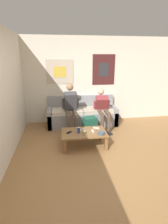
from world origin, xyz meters
TOP-DOWN VIEW (x-y plane):
  - ground_plane at (0.00, 0.00)m, footprint 18.00×18.00m
  - wall_back at (-0.00, 2.48)m, footprint 10.00×0.07m
  - couch at (-0.14, 2.11)m, footprint 2.03×0.74m
  - coffee_table at (-0.28, 0.74)m, footprint 1.00×0.64m
  - person_seated_adult at (-0.50, 1.74)m, footprint 0.47×0.97m
  - person_seated_teen at (0.39, 1.74)m, footprint 0.47×0.91m
  - backpack at (-0.03, 1.38)m, footprint 0.38×0.33m
  - ceramic_bowl at (0.07, 0.55)m, footprint 0.15×0.15m
  - pillar_candle at (-0.30, 0.63)m, footprint 0.07×0.07m
  - drink_can_blue at (-0.41, 0.73)m, footprint 0.07×0.07m
  - game_controller_near_left at (0.03, 0.91)m, footprint 0.15×0.09m
  - game_controller_near_right at (-0.08, 0.74)m, footprint 0.04×0.14m
  - game_controller_far_center at (-0.33, 0.86)m, footprint 0.14×0.09m
  - cell_phone at (-0.62, 0.75)m, footprint 0.14×0.14m

SIDE VIEW (x-z plane):
  - ground_plane at x=0.00m, z-range 0.00..0.00m
  - backpack at x=-0.03m, z-range -0.01..0.45m
  - couch at x=-0.14m, z-range -0.12..0.71m
  - coffee_table at x=-0.28m, z-range 0.12..0.47m
  - cell_phone at x=-0.62m, z-range 0.35..0.36m
  - game_controller_near_left at x=0.03m, z-range 0.35..0.38m
  - game_controller_near_right at x=-0.08m, z-range 0.35..0.38m
  - game_controller_far_center at x=-0.33m, z-range 0.35..0.38m
  - ceramic_bowl at x=0.07m, z-range 0.35..0.42m
  - pillar_candle at x=-0.30m, z-range 0.34..0.44m
  - drink_can_blue at x=-0.41m, z-range 0.35..0.47m
  - person_seated_teen at x=0.39m, z-range 0.06..1.17m
  - person_seated_adult at x=-0.50m, z-range 0.06..1.33m
  - wall_back at x=0.00m, z-range 0.00..2.55m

